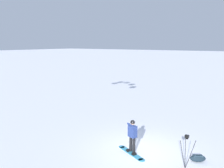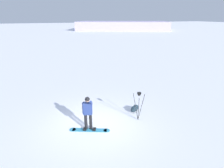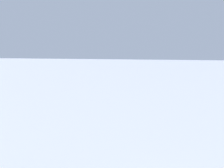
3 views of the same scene
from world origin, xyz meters
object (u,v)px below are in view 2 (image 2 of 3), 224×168
Objects in this scene: snowboarder at (88,110)px; camera_tripod at (139,101)px; gear_bag_large at (135,108)px; snowboard at (90,130)px.

camera_tripod is (0.06, 2.56, 0.08)m from snowboarder.
camera_tripod reaches higher than gear_bag_large.
snowboarder is at bearing -171.76° from snowboard.
snowboarder is at bearing -91.38° from camera_tripod.
gear_bag_large is (-0.84, 2.84, -0.81)m from snowboarder.
gear_bag_large is 0.49× the size of camera_tripod.
camera_tripod reaches higher than snowboard.
snowboard is 2.35× the size of gear_bag_large.
camera_tripod is (0.90, -0.29, 0.89)m from gear_bag_large.
snowboard is at bearing 8.24° from snowboarder.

